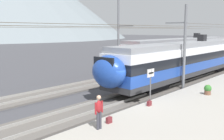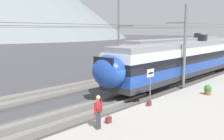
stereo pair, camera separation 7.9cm
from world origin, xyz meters
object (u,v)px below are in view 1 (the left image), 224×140
at_px(catenary_mast_far_side, 119,37).
at_px(handbag_beside_passenger, 109,120).
at_px(platform_sign, 151,79).
at_px(train_far_track, 183,50).
at_px(handbag_near_sign, 149,103).
at_px(train_near_platform, 185,59).
at_px(potted_plant_platform_edge, 208,89).
at_px(catenary_mast_mid, 183,46).
at_px(passenger_walking, 99,110).

relative_size(catenary_mast_far_side, handbag_beside_passenger, 97.78).
height_order(platform_sign, handbag_beside_passenger, platform_sign).
distance_m(train_far_track, catenary_mast_far_side, 12.36).
relative_size(platform_sign, handbag_near_sign, 5.26).
bearing_deg(handbag_beside_passenger, train_near_platform, 11.53).
height_order(train_far_track, potted_plant_platform_edge, train_far_track).
distance_m(platform_sign, handbag_beside_passenger, 4.39).
distance_m(train_near_platform, catenary_mast_far_side, 7.82).
height_order(catenary_mast_far_side, handbag_near_sign, catenary_mast_far_side).
bearing_deg(catenary_mast_mid, platform_sign, -170.22).
xyz_separation_m(handbag_beside_passenger, potted_plant_platform_edge, (9.25, -1.48, 0.24)).
relative_size(catenary_mast_mid, catenary_mast_far_side, 1.00).
relative_size(catenary_mast_mid, potted_plant_platform_edge, 58.26).
bearing_deg(catenary_mast_mid, handbag_near_sign, -170.14).
height_order(train_far_track, platform_sign, train_far_track).
bearing_deg(potted_plant_platform_edge, passenger_walking, 172.76).
bearing_deg(passenger_walking, potted_plant_platform_edge, -7.24).
bearing_deg(passenger_walking, catenary_mast_mid, 7.45).
distance_m(catenary_mast_mid, handbag_near_sign, 7.56).
bearing_deg(potted_plant_platform_edge, handbag_near_sign, 162.74).
bearing_deg(platform_sign, potted_plant_platform_edge, -18.04).
xyz_separation_m(platform_sign, potted_plant_platform_edge, (5.15, -1.68, -1.31)).
bearing_deg(passenger_walking, train_near_platform, 11.52).
relative_size(train_far_track, passenger_walking, 16.49).
height_order(train_far_track, handbag_beside_passenger, train_far_track).
bearing_deg(train_near_platform, passenger_walking, -168.48).
bearing_deg(train_far_track, catenary_mast_far_side, 171.33).
relative_size(handbag_beside_passenger, potted_plant_platform_edge, 0.60).
bearing_deg(catenary_mast_mid, train_near_platform, 23.46).
bearing_deg(handbag_beside_passenger, potted_plant_platform_edge, -9.07).
bearing_deg(catenary_mast_mid, train_far_track, 26.46).
bearing_deg(train_near_platform, catenary_mast_mid, -156.54).
xyz_separation_m(train_far_track, catenary_mast_mid, (-14.45, -7.19, 1.53)).
bearing_deg(catenary_mast_far_side, potted_plant_platform_edge, -107.88).
xyz_separation_m(train_near_platform, platform_sign, (-10.23, -2.73, -0.22)).
relative_size(train_near_platform, platform_sign, 10.18).
bearing_deg(passenger_walking, catenary_mast_far_side, 37.01).
bearing_deg(handbag_beside_passenger, passenger_walking, -168.70).
bearing_deg(catenary_mast_far_side, handbag_beside_passenger, -141.59).
distance_m(train_near_platform, handbag_beside_passenger, 14.74).
distance_m(platform_sign, passenger_walking, 5.10).
bearing_deg(potted_plant_platform_edge, catenary_mast_far_side, 72.12).
bearing_deg(train_near_platform, handbag_beside_passenger, -168.47).
xyz_separation_m(train_near_platform, catenary_mast_far_side, (-1.27, 7.44, 2.06)).
xyz_separation_m(catenary_mast_mid, potted_plant_platform_edge, (-1.42, -2.81, -3.07)).
height_order(train_far_track, catenary_mast_far_side, catenary_mast_far_side).
bearing_deg(train_far_track, train_near_platform, -152.55).
distance_m(train_near_platform, train_far_track, 12.15).
distance_m(platform_sign, potted_plant_platform_edge, 5.57).
relative_size(train_near_platform, passenger_walking, 14.11).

